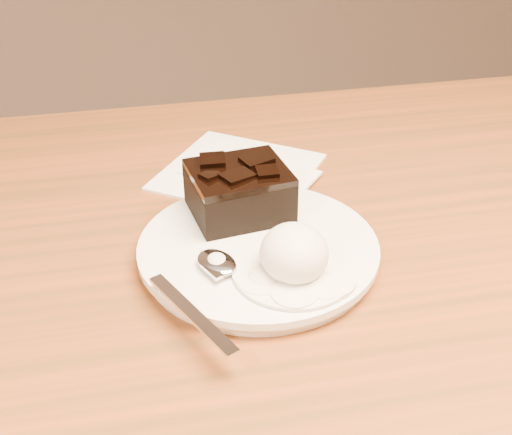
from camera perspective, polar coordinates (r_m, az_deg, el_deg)
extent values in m
cylinder|color=white|center=(0.62, 0.19, -2.90)|extent=(0.22, 0.22, 0.02)
cube|color=black|center=(0.65, -1.42, 1.97)|extent=(0.10, 0.09, 0.04)
ellipsoid|color=white|center=(0.57, 3.22, -3.00)|extent=(0.06, 0.06, 0.05)
cylinder|color=white|center=(0.58, 3.17, -4.51)|extent=(0.11, 0.11, 0.00)
cube|color=white|center=(0.77, -1.51, 3.96)|extent=(0.22, 0.22, 0.01)
cube|color=black|center=(0.59, 5.94, -4.01)|extent=(0.01, 0.01, 0.00)
cube|color=black|center=(0.63, 2.68, -1.11)|extent=(0.01, 0.01, 0.00)
cube|color=black|center=(0.60, -3.65, -3.16)|extent=(0.01, 0.00, 0.00)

